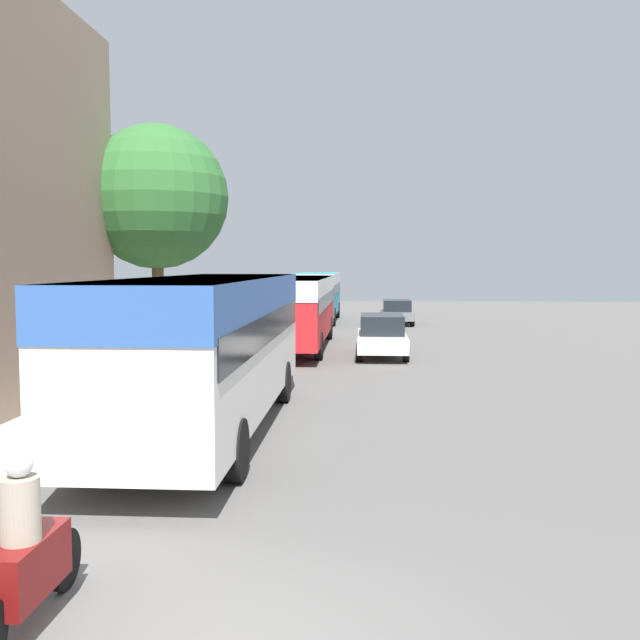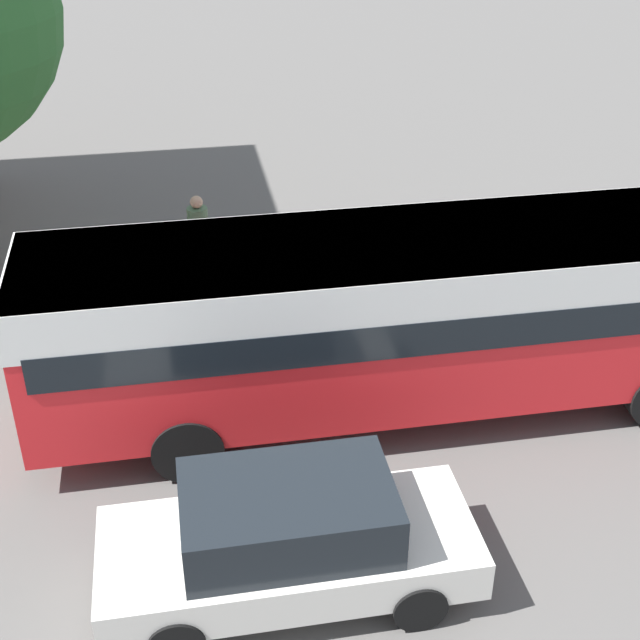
% 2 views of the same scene
% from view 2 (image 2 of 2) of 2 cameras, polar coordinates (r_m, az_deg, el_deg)
% --- Properties ---
extents(bus_following, '(2.52, 11.32, 2.86)m').
position_cam_2_polar(bus_following, '(13.06, 6.25, 1.30)').
color(bus_following, red).
rests_on(bus_following, ground_plane).
extents(car_crossing, '(1.84, 4.39, 1.55)m').
position_cam_2_polar(car_crossing, '(10.62, -2.03, -13.80)').
color(car_crossing, silver).
rests_on(car_crossing, ground_plane).
extents(pedestrian_near_curb, '(0.38, 0.38, 1.81)m').
position_cam_2_polar(pedestrian_near_curb, '(16.75, -7.73, 5.08)').
color(pedestrian_near_curb, '#232838').
rests_on(pedestrian_near_curb, sidewalk).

